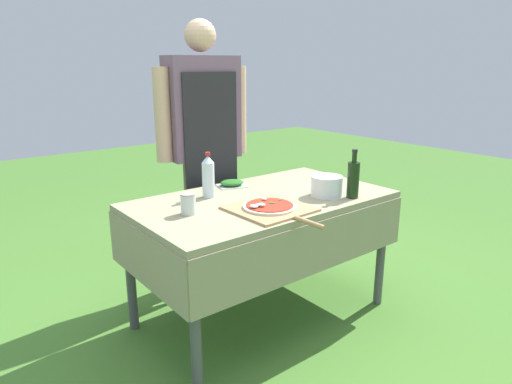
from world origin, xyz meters
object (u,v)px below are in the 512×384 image
at_px(water_bottle, 208,176).
at_px(herb_container, 232,183).
at_px(person_cook, 203,134).
at_px(sauce_jar, 188,205).
at_px(prep_table, 262,213).
at_px(mixing_tub, 327,186).
at_px(pizza_on_peel, 270,208).
at_px(oil_bottle, 353,179).

relative_size(water_bottle, herb_container, 1.28).
bearing_deg(person_cook, herb_container, 92.23).
bearing_deg(water_bottle, sauce_jar, -141.96).
height_order(prep_table, mixing_tub, mixing_tub).
height_order(herb_container, mixing_tub, mixing_tub).
bearing_deg(mixing_tub, person_cook, 109.22).
distance_m(pizza_on_peel, mixing_tub, 0.42).
distance_m(person_cook, herb_container, 0.42).
xyz_separation_m(water_bottle, sauce_jar, (-0.24, -0.19, -0.07)).
bearing_deg(prep_table, person_cook, 88.32).
bearing_deg(herb_container, pizza_on_peel, -103.23).
distance_m(pizza_on_peel, sauce_jar, 0.42).
bearing_deg(prep_table, sauce_jar, 179.23).
relative_size(prep_table, herb_container, 7.30).
bearing_deg(water_bottle, oil_bottle, -39.32).
relative_size(prep_table, water_bottle, 5.69).
relative_size(pizza_on_peel, herb_container, 2.83).
distance_m(water_bottle, mixing_tub, 0.67).
height_order(person_cook, pizza_on_peel, person_cook).
distance_m(prep_table, water_bottle, 0.37).
height_order(pizza_on_peel, herb_container, pizza_on_peel).
height_order(oil_bottle, mixing_tub, oil_bottle).
relative_size(prep_table, oil_bottle, 5.32).
height_order(person_cook, mixing_tub, person_cook).
height_order(oil_bottle, herb_container, oil_bottle).
bearing_deg(pizza_on_peel, water_bottle, 104.29).
relative_size(prep_table, pizza_on_peel, 2.58).
relative_size(person_cook, herb_container, 8.65).
height_order(pizza_on_peel, mixing_tub, mixing_tub).
bearing_deg(pizza_on_peel, sauce_jar, 147.62).
bearing_deg(prep_table, water_bottle, 139.41).
bearing_deg(water_bottle, pizza_on_peel, -73.86).
relative_size(pizza_on_peel, mixing_tub, 3.16).
bearing_deg(water_bottle, herb_container, 24.13).
distance_m(person_cook, sauce_jar, 0.83).
relative_size(person_cook, oil_bottle, 6.30).
bearing_deg(mixing_tub, sauce_jar, 165.22).
height_order(person_cook, sauce_jar, person_cook).
bearing_deg(herb_container, water_bottle, -155.87).
bearing_deg(person_cook, prep_table, 92.65).
xyz_separation_m(person_cook, water_bottle, (-0.25, -0.43, -0.16)).
relative_size(pizza_on_peel, sauce_jar, 5.30).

